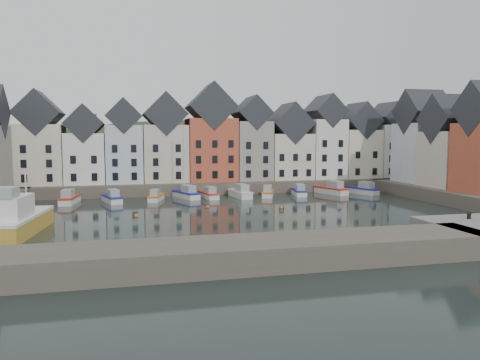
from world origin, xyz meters
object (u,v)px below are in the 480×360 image
object	(u,v)px
boat_a	(69,199)
mooring_bollard	(469,216)
boat_d	(187,194)
large_vessel	(18,220)

from	to	relation	value
boat_a	mooring_bollard	world-z (taller)	mooring_bollard
boat_a	boat_d	distance (m)	18.03
large_vessel	mooring_bollard	distance (m)	45.63
boat_a	mooring_bollard	size ratio (longest dim) A/B	11.73
boat_d	large_vessel	world-z (taller)	boat_d
boat_d	mooring_bollard	xyz separation A→B (m)	(23.48, -36.69, 1.52)
boat_a	large_vessel	bearing A→B (deg)	-88.83
boat_a	large_vessel	xyz separation A→B (m)	(-2.45, -22.44, 0.81)
boat_a	mooring_bollard	distance (m)	54.21
boat_a	large_vessel	size ratio (longest dim) A/B	0.51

